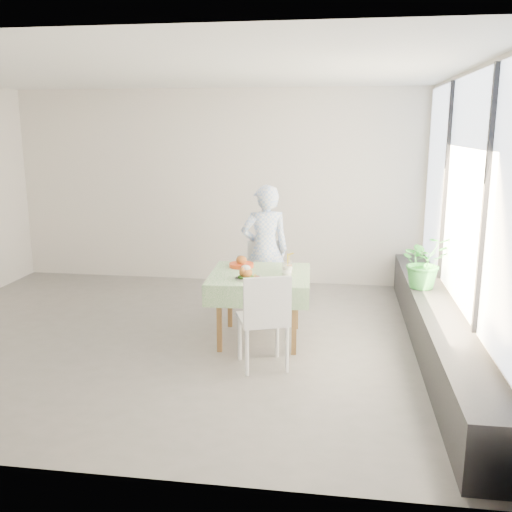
% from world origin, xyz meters
% --- Properties ---
extents(floor, '(6.00, 6.00, 0.00)m').
position_xyz_m(floor, '(0.00, 0.00, 0.00)').
color(floor, '#605D5B').
rests_on(floor, ground).
extents(ceiling, '(6.00, 6.00, 0.00)m').
position_xyz_m(ceiling, '(0.00, 0.00, 2.80)').
color(ceiling, white).
rests_on(ceiling, ground).
extents(wall_back, '(6.00, 0.02, 2.80)m').
position_xyz_m(wall_back, '(0.00, 2.50, 1.40)').
color(wall_back, silver).
rests_on(wall_back, ground).
extents(wall_front, '(6.00, 0.02, 2.80)m').
position_xyz_m(wall_front, '(0.00, -2.50, 1.40)').
color(wall_front, silver).
rests_on(wall_front, ground).
extents(wall_right, '(0.02, 5.00, 2.80)m').
position_xyz_m(wall_right, '(3.00, 0.00, 1.40)').
color(wall_right, silver).
rests_on(wall_right, ground).
extents(window_pane, '(0.01, 4.80, 2.18)m').
position_xyz_m(window_pane, '(2.97, 0.00, 1.65)').
color(window_pane, '#D1E0F9').
rests_on(window_pane, ground).
extents(window_ledge, '(0.40, 4.80, 0.50)m').
position_xyz_m(window_ledge, '(2.80, 0.00, 0.25)').
color(window_ledge, black).
rests_on(window_ledge, ground).
extents(cafe_table, '(1.09, 1.09, 0.74)m').
position_xyz_m(cafe_table, '(0.98, 0.11, 0.46)').
color(cafe_table, brown).
rests_on(cafe_table, ground).
extents(chair_far, '(0.52, 0.52, 0.90)m').
position_xyz_m(chair_far, '(0.94, 0.91, 0.28)').
color(chair_far, white).
rests_on(chair_far, ground).
extents(chair_near, '(0.57, 0.57, 0.94)m').
position_xyz_m(chair_near, '(1.11, -0.61, 0.29)').
color(chair_near, white).
rests_on(chair_near, ground).
extents(diner, '(0.67, 0.55, 1.60)m').
position_xyz_m(diner, '(0.92, 0.98, 0.80)').
color(diner, '#95B7EF').
rests_on(diner, ground).
extents(main_dish, '(0.29, 0.29, 0.15)m').
position_xyz_m(main_dish, '(0.89, -0.15, 0.79)').
color(main_dish, white).
rests_on(main_dish, cafe_table).
extents(juice_cup_orange, '(0.09, 0.09, 0.24)m').
position_xyz_m(juice_cup_orange, '(1.27, 0.19, 0.80)').
color(juice_cup_orange, white).
rests_on(juice_cup_orange, cafe_table).
extents(juice_cup_lemonade, '(0.10, 0.10, 0.29)m').
position_xyz_m(juice_cup_lemonade, '(1.27, 0.01, 0.81)').
color(juice_cup_lemonade, white).
rests_on(juice_cup_lemonade, cafe_table).
extents(second_dish, '(0.27, 0.27, 0.13)m').
position_xyz_m(second_dish, '(0.74, 0.35, 0.78)').
color(second_dish, '#BD3A13').
rests_on(second_dish, cafe_table).
extents(potted_plant, '(0.66, 0.61, 0.60)m').
position_xyz_m(potted_plant, '(2.74, 0.66, 0.80)').
color(potted_plant, '#2B8234').
rests_on(potted_plant, window_ledge).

